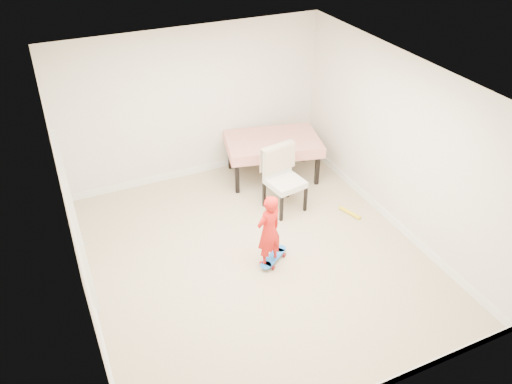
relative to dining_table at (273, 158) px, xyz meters
name	(u,v)px	position (x,y,z in m)	size (l,w,h in m)	color
ground	(255,256)	(-1.15, -1.84, -0.37)	(5.00, 5.00, 0.00)	tan
ceiling	(255,84)	(-1.15, -1.84, 2.21)	(4.50, 5.00, 0.04)	white
wall_back	(194,106)	(-1.15, 0.64, 0.93)	(4.50, 0.04, 2.60)	silver
wall_front	(368,314)	(-1.15, -4.32, 0.93)	(4.50, 0.04, 2.60)	silver
wall_left	(74,223)	(-3.38, -1.84, 0.93)	(0.04, 5.00, 2.60)	silver
wall_right	(398,145)	(1.08, -1.84, 0.93)	(0.04, 5.00, 2.60)	silver
door	(76,227)	(-3.38, -1.54, 0.66)	(0.10, 0.94, 2.11)	white
baseboard_back	(199,169)	(-1.15, 0.65, -0.31)	(4.50, 0.02, 0.12)	white
baseboard_left	(94,301)	(-3.39, -1.84, -0.31)	(0.02, 5.00, 0.12)	white
baseboard_right	(386,214)	(1.09, -1.84, -0.31)	(0.02, 5.00, 0.12)	white
dining_table	(273,158)	(0.00, 0.00, 0.00)	(1.57, 0.99, 0.74)	#B10916
dining_chair	(285,181)	(-0.25, -0.97, 0.16)	(0.57, 0.65, 1.05)	silver
skateboard	(273,259)	(-0.97, -2.04, -0.33)	(0.56, 0.21, 0.08)	blue
child	(269,233)	(-1.06, -2.06, 0.18)	(0.40, 0.26, 1.10)	red
foam_toy	(350,213)	(0.62, -1.55, -0.34)	(0.06, 0.06, 0.40)	yellow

